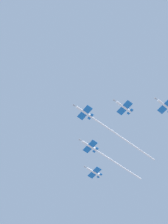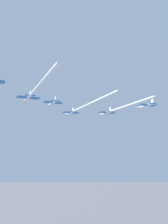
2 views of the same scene
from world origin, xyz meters
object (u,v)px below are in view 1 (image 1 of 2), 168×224
object	(u,v)px
jet_port_inner	(123,107)
jet_starboard_inner	(104,155)
jet_lead	(107,128)
jet_starboard_outer	(93,172)

from	to	relation	value
jet_port_inner	jet_starboard_inner	world-z (taller)	jet_port_inner
jet_lead	jet_starboard_inner	world-z (taller)	jet_lead
jet_lead	jet_starboard_outer	distance (m)	29.22
jet_port_inner	jet_starboard_inner	distance (m)	28.15
jet_lead	jet_port_inner	distance (m)	13.23
jet_lead	jet_port_inner	xyz separation A→B (m)	(8.38, -10.15, 1.30)
jet_lead	jet_starboard_outer	bearing A→B (deg)	-25.90
jet_port_inner	jet_starboard_inner	size ratio (longest dim) A/B	0.31
jet_lead	jet_starboard_inner	distance (m)	15.95
jet_port_inner	jet_starboard_outer	xyz separation A→B (m)	(-17.01, 38.05, -0.50)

